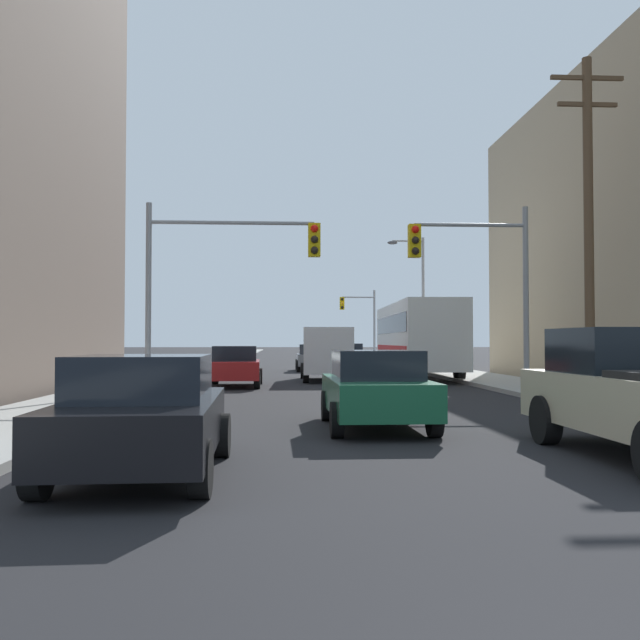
# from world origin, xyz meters

# --- Properties ---
(sidewalk_left) EXTENTS (3.14, 160.00, 0.15)m
(sidewalk_left) POSITION_xyz_m (-6.93, 50.00, 0.07)
(sidewalk_left) COLOR #9E9E99
(sidewalk_left) RESTS_ON ground
(sidewalk_right) EXTENTS (3.14, 160.00, 0.15)m
(sidewalk_right) POSITION_xyz_m (6.93, 50.00, 0.07)
(sidewalk_right) COLOR #9E9E99
(sidewalk_right) RESTS_ON ground
(city_bus) EXTENTS (2.90, 11.58, 3.40)m
(city_bus) POSITION_xyz_m (4.45, 29.55, 1.93)
(city_bus) COLOR silver
(city_bus) RESTS_ON ground
(cargo_van_white) EXTENTS (2.17, 5.27, 2.26)m
(cargo_van_white) POSITION_xyz_m (0.11, 27.39, 1.29)
(cargo_van_white) COLOR white
(cargo_van_white) RESTS_ON ground
(sedan_black) EXTENTS (1.95, 4.26, 1.52)m
(sedan_black) POSITION_xyz_m (-3.57, 6.39, 0.77)
(sedan_black) COLOR black
(sedan_black) RESTS_ON ground
(sedan_green) EXTENTS (1.95, 4.22, 1.52)m
(sedan_green) POSITION_xyz_m (-0.00, 10.97, 0.77)
(sedan_green) COLOR #195938
(sedan_green) RESTS_ON ground
(sedan_red) EXTENTS (1.95, 4.25, 1.52)m
(sedan_red) POSITION_xyz_m (-3.57, 23.62, 0.77)
(sedan_red) COLOR maroon
(sedan_red) RESTS_ON ground
(sedan_grey) EXTENTS (1.95, 4.20, 1.52)m
(sedan_grey) POSITION_xyz_m (-0.04, 37.15, 0.77)
(sedan_grey) COLOR slate
(sedan_grey) RESTS_ON ground
(sedan_navy) EXTENTS (1.95, 4.26, 1.52)m
(sedan_navy) POSITION_xyz_m (3.66, 52.33, 0.77)
(sedan_navy) COLOR #141E4C
(sedan_navy) RESTS_ON ground
(traffic_signal_near_left) EXTENTS (5.42, 0.44, 6.00)m
(traffic_signal_near_left) POSITION_xyz_m (-3.58, 19.18, 4.12)
(traffic_signal_near_left) COLOR gray
(traffic_signal_near_left) RESTS_ON ground
(traffic_signal_near_right) EXTENTS (3.87, 0.44, 6.00)m
(traffic_signal_near_right) POSITION_xyz_m (4.31, 19.18, 4.05)
(traffic_signal_near_right) COLOR gray
(traffic_signal_near_right) RESTS_ON ground
(traffic_signal_far_right) EXTENTS (3.01, 0.44, 6.00)m
(traffic_signal_far_right) POSITION_xyz_m (4.70, 55.42, 4.00)
(traffic_signal_far_right) COLOR gray
(traffic_signal_far_right) RESTS_ON ground
(utility_pole_right) EXTENTS (2.20, 0.28, 10.14)m
(utility_pole_right) POSITION_xyz_m (7.24, 17.46, 5.35)
(utility_pole_right) COLOR brown
(utility_pole_right) RESTS_ON ground
(street_lamp_right) EXTENTS (2.08, 0.32, 7.50)m
(street_lamp_right) POSITION_xyz_m (5.74, 35.77, 4.50)
(street_lamp_right) COLOR gray
(street_lamp_right) RESTS_ON ground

